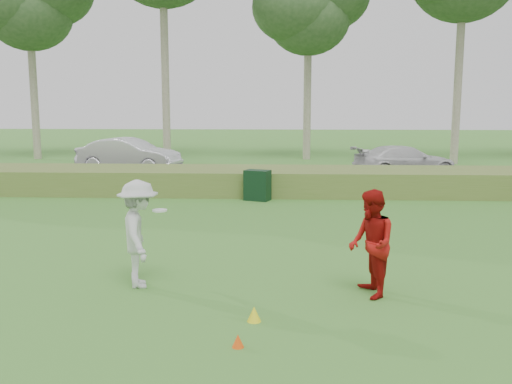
# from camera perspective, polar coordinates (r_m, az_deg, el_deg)

# --- Properties ---
(ground) EXTENTS (120.00, 120.00, 0.00)m
(ground) POSITION_cam_1_polar(r_m,az_deg,el_deg) (9.82, -1.15, -11.25)
(ground) COLOR #357627
(ground) RESTS_ON ground
(reed_strip) EXTENTS (80.00, 3.00, 0.90)m
(reed_strip) POSITION_cam_1_polar(r_m,az_deg,el_deg) (21.40, 1.03, 1.14)
(reed_strip) COLOR #55702C
(reed_strip) RESTS_ON ground
(park_road) EXTENTS (80.00, 6.00, 0.06)m
(park_road) POSITION_cam_1_polar(r_m,az_deg,el_deg) (26.41, 1.36, 1.74)
(park_road) COLOR #2D2D2D
(park_road) RESTS_ON ground
(tree_2) EXTENTS (6.50, 6.50, 12.00)m
(tree_2) POSITION_cam_1_polar(r_m,az_deg,el_deg) (36.70, -21.80, 17.19)
(tree_2) COLOR gray
(tree_2) RESTS_ON ground
(tree_4) EXTENTS (6.24, 6.24, 11.50)m
(tree_4) POSITION_cam_1_polar(r_m,az_deg,el_deg) (34.11, 5.28, 17.80)
(tree_4) COLOR gray
(tree_4) RESTS_ON ground
(player_white) EXTENTS (1.08, 1.45, 1.99)m
(player_white) POSITION_cam_1_polar(r_m,az_deg,el_deg) (10.73, -11.64, -4.11)
(player_white) COLOR silver
(player_white) RESTS_ON ground
(player_red) EXTENTS (0.85, 1.02, 1.90)m
(player_red) POSITION_cam_1_polar(r_m,az_deg,el_deg) (10.18, 11.45, -5.09)
(player_red) COLOR #A0100D
(player_red) RESTS_ON ground
(cone_orange) EXTENTS (0.17, 0.17, 0.19)m
(cone_orange) POSITION_cam_1_polar(r_m,az_deg,el_deg) (8.25, -1.82, -14.65)
(cone_orange) COLOR #F94F0D
(cone_orange) RESTS_ON ground
(cone_yellow) EXTENTS (0.22, 0.22, 0.24)m
(cone_yellow) POSITION_cam_1_polar(r_m,az_deg,el_deg) (9.11, -0.19, -12.10)
(cone_yellow) COLOR yellow
(cone_yellow) RESTS_ON ground
(utility_cabinet) EXTENTS (0.97, 0.79, 1.05)m
(utility_cabinet) POSITION_cam_1_polar(r_m,az_deg,el_deg) (19.72, 0.14, 0.68)
(utility_cabinet) COLOR black
(utility_cabinet) RESTS_ON ground
(car_mid) EXTENTS (5.13, 2.73, 1.61)m
(car_mid) POSITION_cam_1_polar(r_m,az_deg,el_deg) (27.81, -12.58, 3.62)
(car_mid) COLOR silver
(car_mid) RESTS_ON park_road
(car_right) EXTENTS (4.99, 2.89, 1.36)m
(car_right) POSITION_cam_1_polar(r_m,az_deg,el_deg) (26.57, 14.69, 3.03)
(car_right) COLOR silver
(car_right) RESTS_ON park_road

